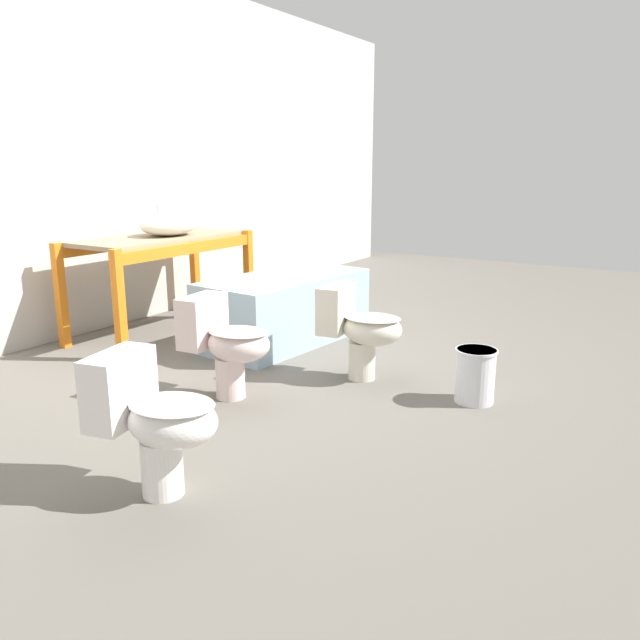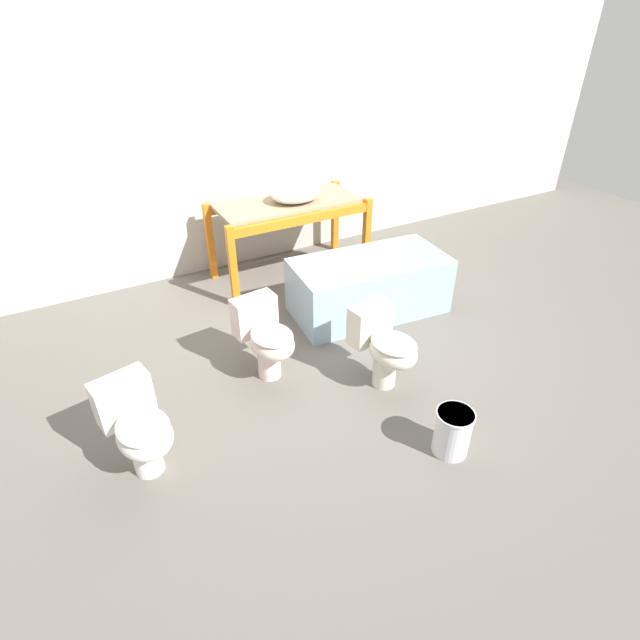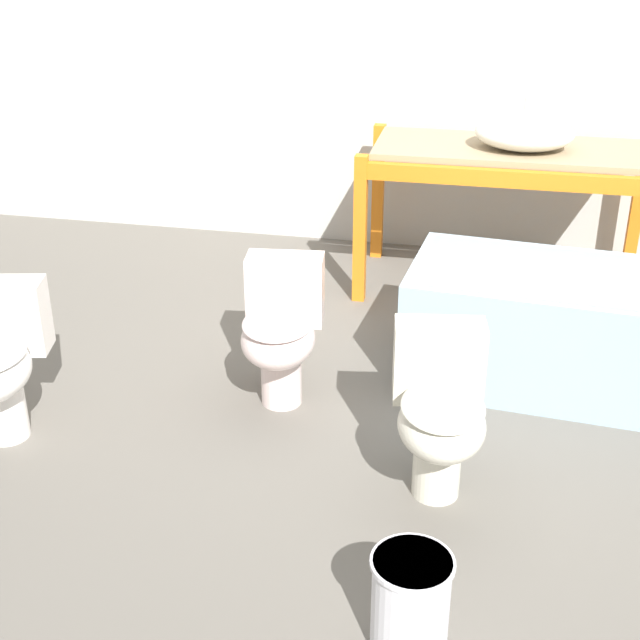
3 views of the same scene
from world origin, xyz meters
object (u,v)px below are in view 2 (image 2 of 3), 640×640
object	(u,v)px
bucket_white	(453,431)
toilet_near	(385,345)
bathtub_main	(369,282)
toilet_far	(138,427)
toilet_extra	(266,337)
sink_basin	(296,193)

from	to	relation	value
bucket_white	toilet_near	bearing A→B (deg)	89.35
bathtub_main	bucket_white	distance (m)	1.90
bathtub_main	toilet_far	world-z (taller)	toilet_far
toilet_near	toilet_extra	distance (m)	0.94
sink_basin	toilet_near	world-z (taller)	sink_basin
bathtub_main	bucket_white	world-z (taller)	bathtub_main
bathtub_main	bucket_white	xyz separation A→B (m)	(-0.53, -1.82, -0.14)
sink_basin	toilet_near	xyz separation A→B (m)	(-0.26, -2.02, -0.57)
toilet_extra	toilet_near	bearing A→B (deg)	-42.23
toilet_near	bathtub_main	bearing A→B (deg)	53.68
sink_basin	toilet_far	distance (m)	2.97
toilet_far	toilet_extra	world-z (taller)	same
sink_basin	toilet_far	size ratio (longest dim) A/B	0.83
toilet_near	toilet_extra	bearing A→B (deg)	135.65
sink_basin	bathtub_main	size ratio (longest dim) A/B	0.35
toilet_far	bathtub_main	bearing A→B (deg)	9.76
toilet_far	toilet_extra	distance (m)	1.22
toilet_extra	bucket_white	xyz separation A→B (m)	(0.75, -1.38, -0.19)
sink_basin	bathtub_main	xyz separation A→B (m)	(0.26, -1.03, -0.62)
sink_basin	bucket_white	bearing A→B (deg)	-95.30
toilet_near	bucket_white	world-z (taller)	toilet_near
toilet_far	bucket_white	distance (m)	2.06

